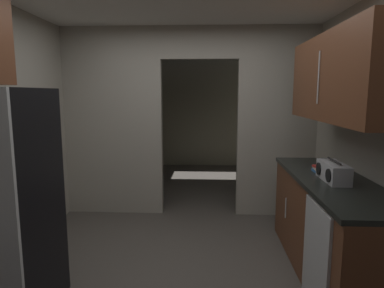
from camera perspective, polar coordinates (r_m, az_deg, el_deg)
ground at (r=3.34m, az=-2.33°, el=-21.66°), size 20.00×20.00×0.00m
kitchen_partition at (r=4.63m, az=-1.12°, el=4.49°), size 3.43×0.12×2.56m
adjoining_room_shell at (r=6.79m, az=0.54°, el=5.19°), size 3.43×3.28×2.56m
lower_cabinet_run at (r=3.45m, az=22.31°, el=-12.84°), size 0.63×2.03×0.91m
dishwasher at (r=2.88m, az=20.17°, el=-17.82°), size 0.02×0.56×0.85m
upper_cabinet_counterside at (r=3.23m, az=23.70°, el=10.23°), size 0.36×1.82×0.75m
boombox at (r=3.22m, az=22.74°, el=-4.38°), size 0.18×0.43×0.19m
book_stack at (r=3.53m, az=20.82°, el=-3.99°), size 0.14×0.16×0.07m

